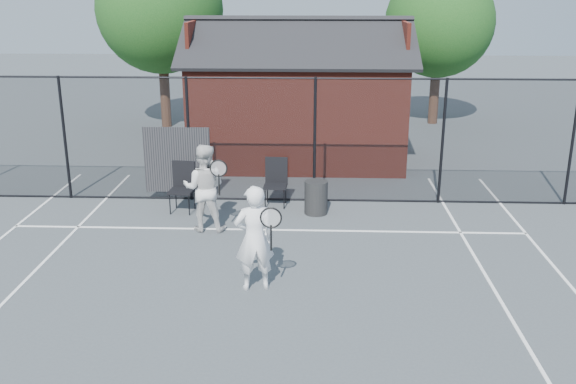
{
  "coord_description": "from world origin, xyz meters",
  "views": [
    {
      "loc": [
        0.97,
        -9.81,
        4.98
      ],
      "look_at": [
        0.48,
        2.26,
        1.1
      ],
      "focal_mm": 40.0,
      "sensor_mm": 36.0,
      "label": 1
    }
  ],
  "objects_px": {
    "player_front": "(254,238)",
    "player_back": "(204,188)",
    "chair_right": "(276,183)",
    "clubhouse": "(298,106)",
    "chair_left": "(182,188)",
    "waste_bin": "(316,197)"
  },
  "relations": [
    {
      "from": "waste_bin",
      "to": "player_back",
      "type": "bearing_deg",
      "value": -154.75
    },
    {
      "from": "waste_bin",
      "to": "player_front",
      "type": "bearing_deg",
      "value": -105.15
    },
    {
      "from": "clubhouse",
      "to": "player_front",
      "type": "height_order",
      "value": "clubhouse"
    },
    {
      "from": "chair_left",
      "to": "waste_bin",
      "type": "bearing_deg",
      "value": 5.67
    },
    {
      "from": "player_back",
      "to": "chair_left",
      "type": "relative_size",
      "value": 1.66
    },
    {
      "from": "player_back",
      "to": "chair_left",
      "type": "xyz_separation_m",
      "value": [
        -0.72,
        1.11,
        -0.37
      ]
    },
    {
      "from": "player_front",
      "to": "waste_bin",
      "type": "relative_size",
      "value": 2.4
    },
    {
      "from": "chair_left",
      "to": "waste_bin",
      "type": "xyz_separation_m",
      "value": [
        3.08,
        0.0,
        -0.18
      ]
    },
    {
      "from": "player_back",
      "to": "chair_right",
      "type": "distance_m",
      "value": 2.17
    },
    {
      "from": "clubhouse",
      "to": "chair_right",
      "type": "relative_size",
      "value": 5.86
    },
    {
      "from": "waste_bin",
      "to": "clubhouse",
      "type": "bearing_deg",
      "value": 96.35
    },
    {
      "from": "clubhouse",
      "to": "chair_left",
      "type": "distance_m",
      "value": 5.62
    },
    {
      "from": "chair_left",
      "to": "waste_bin",
      "type": "relative_size",
      "value": 1.46
    },
    {
      "from": "player_front",
      "to": "player_back",
      "type": "relative_size",
      "value": 0.99
    },
    {
      "from": "clubhouse",
      "to": "player_back",
      "type": "relative_size",
      "value": 3.47
    },
    {
      "from": "player_back",
      "to": "chair_left",
      "type": "height_order",
      "value": "player_back"
    },
    {
      "from": "clubhouse",
      "to": "player_back",
      "type": "bearing_deg",
      "value": -106.81
    },
    {
      "from": "clubhouse",
      "to": "chair_left",
      "type": "relative_size",
      "value": 5.77
    },
    {
      "from": "chair_right",
      "to": "clubhouse",
      "type": "bearing_deg",
      "value": 87.43
    },
    {
      "from": "clubhouse",
      "to": "chair_left",
      "type": "height_order",
      "value": "clubhouse"
    },
    {
      "from": "waste_bin",
      "to": "chair_left",
      "type": "bearing_deg",
      "value": 180.0
    },
    {
      "from": "chair_right",
      "to": "chair_left",
      "type": "bearing_deg",
      "value": -164.01
    }
  ]
}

